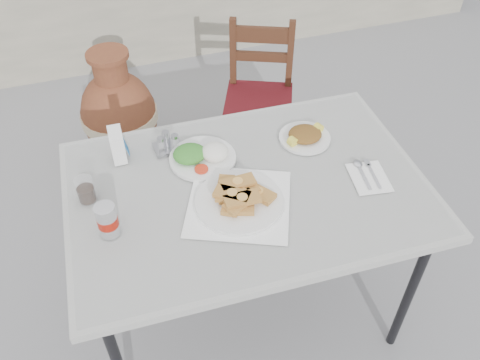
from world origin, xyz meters
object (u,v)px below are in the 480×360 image
object	(u,v)px
salad_rice_plate	(202,155)
cola_glass	(86,191)
salad_chopped_plate	(305,136)
terracotta_urn	(120,116)
soda_can	(107,220)
chair	(259,97)
condiment_caddy	(168,144)
pide_plate	(239,197)
napkin_holder	(117,145)
cafe_table	(247,196)

from	to	relation	value
salad_rice_plate	cola_glass	xyz separation A→B (m)	(-0.44, -0.08, 0.02)
salad_chopped_plate	terracotta_urn	xyz separation A→B (m)	(-0.67, 1.02, -0.47)
soda_can	terracotta_urn	xyz separation A→B (m)	(0.15, 1.27, -0.51)
salad_rice_plate	chair	size ratio (longest dim) A/B	0.31
condiment_caddy	pide_plate	bearing A→B (deg)	-64.89
salad_chopped_plate	cola_glass	distance (m)	0.87
salad_chopped_plate	terracotta_urn	distance (m)	1.30
terracotta_urn	soda_can	bearing A→B (deg)	-96.70
napkin_holder	condiment_caddy	bearing A→B (deg)	-2.80
chair	pide_plate	bearing A→B (deg)	-90.12
salad_chopped_plate	pide_plate	bearing A→B (deg)	-144.84
soda_can	condiment_caddy	distance (m)	0.46
salad_rice_plate	napkin_holder	bearing A→B (deg)	158.57
chair	terracotta_urn	bearing A→B (deg)	-169.84
cola_glass	condiment_caddy	world-z (taller)	cola_glass
salad_chopped_plate	condiment_caddy	xyz separation A→B (m)	(-0.54, 0.11, 0.01)
salad_rice_plate	cafe_table	bearing A→B (deg)	-57.47
salad_chopped_plate	condiment_caddy	size ratio (longest dim) A/B	1.81
cafe_table	cola_glass	world-z (taller)	cola_glass
cafe_table	condiment_caddy	bearing A→B (deg)	128.19
salad_chopped_plate	napkin_holder	distance (m)	0.74
cafe_table	cola_glass	bearing A→B (deg)	168.86
cola_glass	terracotta_urn	world-z (taller)	cola_glass
soda_can	napkin_holder	world-z (taller)	soda_can
pide_plate	cola_glass	world-z (taller)	cola_glass
condiment_caddy	chair	bearing A→B (deg)	47.68
condiment_caddy	terracotta_urn	distance (m)	1.03
salad_rice_plate	cola_glass	world-z (taller)	cola_glass
salad_chopped_plate	cola_glass	size ratio (longest dim) A/B	2.20
condiment_caddy	chair	xyz separation A→B (m)	(0.65, 0.72, -0.39)
pide_plate	chair	size ratio (longest dim) A/B	0.55
cafe_table	soda_can	world-z (taller)	soda_can
salad_chopped_plate	soda_can	distance (m)	0.85
salad_chopped_plate	chair	world-z (taller)	chair
pide_plate	napkin_holder	world-z (taller)	napkin_holder
chair	terracotta_urn	world-z (taller)	chair
soda_can	salad_rice_plate	bearing A→B (deg)	33.63
salad_chopped_plate	soda_can	xyz separation A→B (m)	(-0.82, -0.25, 0.05)
cola_glass	napkin_holder	distance (m)	0.24
salad_rice_plate	condiment_caddy	xyz separation A→B (m)	(-0.11, 0.10, 0.00)
salad_chopped_plate	chair	distance (m)	0.92
soda_can	napkin_holder	distance (m)	0.39
napkin_holder	cafe_table	bearing A→B (deg)	-34.78
soda_can	terracotta_urn	world-z (taller)	soda_can
chair	napkin_holder	bearing A→B (deg)	-116.44
cafe_table	napkin_holder	bearing A→B (deg)	143.87
cafe_table	terracotta_urn	bearing A→B (deg)	106.71
napkin_holder	cola_glass	bearing A→B (deg)	-124.88
cola_glass	salad_chopped_plate	bearing A→B (deg)	4.57
pide_plate	salad_rice_plate	size ratio (longest dim) A/B	1.81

